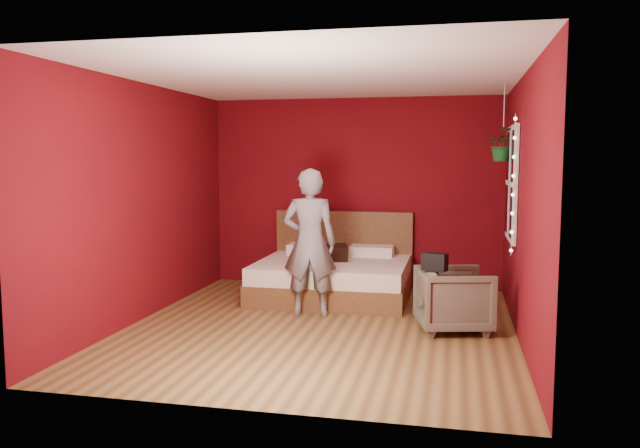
# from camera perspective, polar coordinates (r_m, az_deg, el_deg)

# --- Properties ---
(floor) EXTENTS (4.50, 4.50, 0.00)m
(floor) POSITION_cam_1_polar(r_m,az_deg,el_deg) (6.67, 0.04, -9.41)
(floor) COLOR olive
(floor) RESTS_ON ground
(room_walls) EXTENTS (4.04, 4.54, 2.62)m
(room_walls) POSITION_cam_1_polar(r_m,az_deg,el_deg) (6.43, 0.04, 5.17)
(room_walls) COLOR maroon
(room_walls) RESTS_ON ground
(window) EXTENTS (0.05, 0.97, 1.27)m
(window) POSITION_cam_1_polar(r_m,az_deg,el_deg) (7.21, 17.10, 3.57)
(window) COLOR white
(window) RESTS_ON room_walls
(fairy_lights) EXTENTS (0.04, 0.04, 1.45)m
(fairy_lights) POSITION_cam_1_polar(r_m,az_deg,el_deg) (6.69, 17.25, 3.40)
(fairy_lights) COLOR silver
(fairy_lights) RESTS_ON room_walls
(bed) EXTENTS (1.90, 1.62, 1.05)m
(bed) POSITION_cam_1_polar(r_m,az_deg,el_deg) (8.05, 1.29, -4.74)
(bed) COLOR brown
(bed) RESTS_ON ground
(person) EXTENTS (0.65, 0.47, 1.67)m
(person) POSITION_cam_1_polar(r_m,az_deg,el_deg) (7.00, -0.95, -1.71)
(person) COLOR gray
(person) RESTS_ON ground
(armchair) EXTENTS (0.87, 0.85, 0.66)m
(armchair) POSITION_cam_1_polar(r_m,az_deg,el_deg) (6.60, 12.15, -6.76)
(armchair) COLOR #605B4B
(armchair) RESTS_ON ground
(handbag) EXTENTS (0.27, 0.20, 0.18)m
(handbag) POSITION_cam_1_polar(r_m,az_deg,el_deg) (6.34, 10.44, -3.42)
(handbag) COLOR black
(handbag) RESTS_ON armchair
(throw_pillow) EXTENTS (0.60, 0.60, 0.18)m
(throw_pillow) POSITION_cam_1_polar(r_m,az_deg,el_deg) (8.07, 0.69, -2.60)
(throw_pillow) COLOR black
(throw_pillow) RESTS_ON bed
(hanging_plant) EXTENTS (0.41, 0.38, 0.86)m
(hanging_plant) POSITION_cam_1_polar(r_m,az_deg,el_deg) (7.43, 16.40, 7.02)
(hanging_plant) COLOR silver
(hanging_plant) RESTS_ON room_walls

